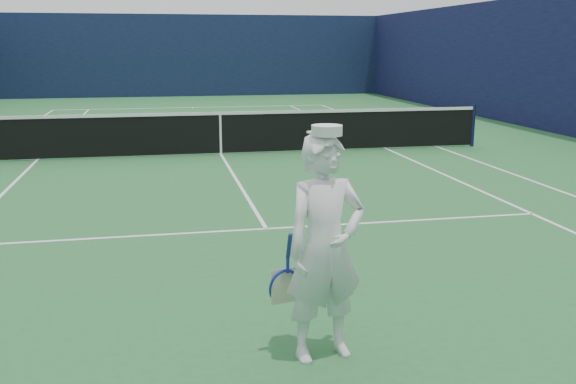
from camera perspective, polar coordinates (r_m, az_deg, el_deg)
name	(u,v)px	position (r m, az deg, el deg)	size (l,w,h in m)	color
ground	(221,155)	(15.20, -5.97, 3.33)	(80.00, 80.00, 0.00)	#256130
court_markings	(221,154)	(15.20, -5.97, 3.34)	(11.03, 23.83, 0.01)	white
windscreen_fence	(219,68)	(15.00, -6.16, 10.88)	(20.12, 36.12, 4.00)	#0F1937
tennis_net	(220,131)	(15.12, -6.02, 5.40)	(12.88, 0.09, 1.07)	#141E4C
tennis_player	(325,248)	(5.16, 3.32, -4.95)	(0.84, 0.57, 1.92)	white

